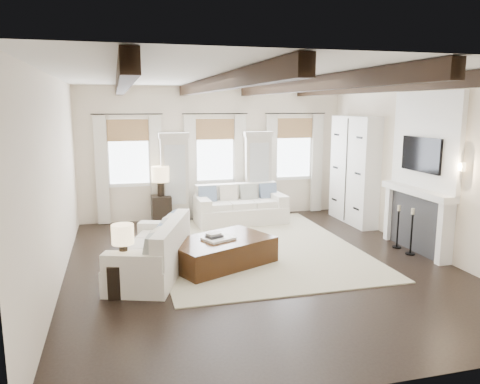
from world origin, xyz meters
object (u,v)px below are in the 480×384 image
object	(u,v)px
ottoman	(220,252)
side_table_front	(125,277)
sofa_back	(240,208)
side_table_back	(161,210)
sofa_left	(155,253)

from	to	relation	value
ottoman	side_table_front	size ratio (longest dim) A/B	3.58
sofa_back	side_table_front	bearing A→B (deg)	-126.64
ottoman	side_table_back	distance (m)	3.24
sofa_back	side_table_front	distance (m)	4.59
sofa_back	ottoman	world-z (taller)	sofa_back
ottoman	side_table_back	bearing A→B (deg)	77.97
ottoman	sofa_back	bearing A→B (deg)	43.95
sofa_left	side_table_back	distance (m)	3.40
sofa_left	side_table_back	world-z (taller)	sofa_left
sofa_left	sofa_back	bearing A→B (deg)	53.41
sofa_back	side_table_front	xyz separation A→B (m)	(-2.74, -3.68, -0.11)
sofa_left	ottoman	xyz separation A→B (m)	(1.13, 0.21, -0.14)
sofa_left	side_table_front	xyz separation A→B (m)	(-0.50, -0.66, -0.12)
sofa_back	sofa_left	size ratio (longest dim) A/B	0.93
sofa_back	side_table_back	size ratio (longest dim) A/B	3.18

